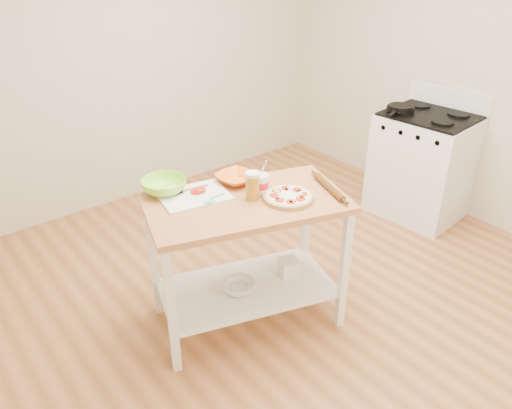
{
  "coord_description": "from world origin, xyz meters",
  "views": [
    {
      "loc": [
        -2.02,
        -1.95,
        2.29
      ],
      "look_at": [
        -0.34,
        0.15,
        0.82
      ],
      "focal_mm": 35.0,
      "sensor_mm": 36.0,
      "label": 1
    }
  ],
  "objects_px": {
    "green_bowl": "(164,186)",
    "cutting_board": "(193,195)",
    "shelf_glass_bowl": "(239,287)",
    "orange_bowl": "(236,178)",
    "beer_pint": "(253,186)",
    "skillet": "(400,109)",
    "shelf_bin": "(288,267)",
    "gas_stove": "(422,165)",
    "pizza": "(288,197)",
    "prep_island": "(247,236)",
    "yogurt_tub": "(260,184)",
    "knife": "(182,192)",
    "spatula": "(214,199)",
    "rolling_pin": "(329,187)"
  },
  "relations": [
    {
      "from": "green_bowl",
      "to": "shelf_bin",
      "type": "relative_size",
      "value": 2.37
    },
    {
      "from": "spatula",
      "to": "shelf_bin",
      "type": "bearing_deg",
      "value": -22.84
    },
    {
      "from": "green_bowl",
      "to": "shelf_bin",
      "type": "height_order",
      "value": "green_bowl"
    },
    {
      "from": "prep_island",
      "to": "orange_bowl",
      "type": "xyz_separation_m",
      "value": [
        0.1,
        0.23,
        0.28
      ]
    },
    {
      "from": "spatula",
      "to": "orange_bowl",
      "type": "relative_size",
      "value": 0.64
    },
    {
      "from": "pizza",
      "to": "cutting_board",
      "type": "height_order",
      "value": "pizza"
    },
    {
      "from": "cutting_board",
      "to": "spatula",
      "type": "distance_m",
      "value": 0.14
    },
    {
      "from": "yogurt_tub",
      "to": "shelf_bin",
      "type": "xyz_separation_m",
      "value": [
        0.18,
        -0.09,
        -0.64
      ]
    },
    {
      "from": "skillet",
      "to": "yogurt_tub",
      "type": "bearing_deg",
      "value": 174.4
    },
    {
      "from": "cutting_board",
      "to": "beer_pint",
      "type": "bearing_deg",
      "value": -32.71
    },
    {
      "from": "yogurt_tub",
      "to": "shelf_glass_bowl",
      "type": "xyz_separation_m",
      "value": [
        -0.19,
        -0.02,
        -0.67
      ]
    },
    {
      "from": "pizza",
      "to": "beer_pint",
      "type": "xyz_separation_m",
      "value": [
        -0.16,
        0.13,
        0.07
      ]
    },
    {
      "from": "gas_stove",
      "to": "beer_pint",
      "type": "bearing_deg",
      "value": 179.64
    },
    {
      "from": "skillet",
      "to": "shelf_glass_bowl",
      "type": "xyz_separation_m",
      "value": [
        -2.02,
        -0.38,
        -0.68
      ]
    },
    {
      "from": "beer_pint",
      "to": "pizza",
      "type": "bearing_deg",
      "value": -39.15
    },
    {
      "from": "prep_island",
      "to": "beer_pint",
      "type": "bearing_deg",
      "value": -14.33
    },
    {
      "from": "green_bowl",
      "to": "shelf_glass_bowl",
      "type": "distance_m",
      "value": 0.8
    },
    {
      "from": "skillet",
      "to": "pizza",
      "type": "distance_m",
      "value": 1.82
    },
    {
      "from": "gas_stove",
      "to": "shelf_glass_bowl",
      "type": "bearing_deg",
      "value": 179.21
    },
    {
      "from": "cutting_board",
      "to": "rolling_pin",
      "type": "distance_m",
      "value": 0.83
    },
    {
      "from": "cutting_board",
      "to": "rolling_pin",
      "type": "bearing_deg",
      "value": -21.7
    },
    {
      "from": "prep_island",
      "to": "orange_bowl",
      "type": "bearing_deg",
      "value": 67.46
    },
    {
      "from": "shelf_bin",
      "to": "yogurt_tub",
      "type": "bearing_deg",
      "value": 153.79
    },
    {
      "from": "prep_island",
      "to": "skillet",
      "type": "relative_size",
      "value": 3.62
    },
    {
      "from": "cutting_board",
      "to": "yogurt_tub",
      "type": "distance_m",
      "value": 0.41
    },
    {
      "from": "gas_stove",
      "to": "green_bowl",
      "type": "distance_m",
      "value": 2.49
    },
    {
      "from": "yogurt_tub",
      "to": "shelf_glass_bowl",
      "type": "distance_m",
      "value": 0.7
    },
    {
      "from": "prep_island",
      "to": "knife",
      "type": "relative_size",
      "value": 4.88
    },
    {
      "from": "green_bowl",
      "to": "shelf_bin",
      "type": "distance_m",
      "value": 1.0
    },
    {
      "from": "skillet",
      "to": "shelf_glass_bowl",
      "type": "bearing_deg",
      "value": 174.04
    },
    {
      "from": "skillet",
      "to": "shelf_bin",
      "type": "height_order",
      "value": "skillet"
    },
    {
      "from": "orange_bowl",
      "to": "beer_pint",
      "type": "xyz_separation_m",
      "value": [
        -0.06,
        -0.24,
        0.06
      ]
    },
    {
      "from": "beer_pint",
      "to": "shelf_bin",
      "type": "height_order",
      "value": "beer_pint"
    },
    {
      "from": "spatula",
      "to": "beer_pint",
      "type": "distance_m",
      "value": 0.24
    },
    {
      "from": "gas_stove",
      "to": "spatula",
      "type": "relative_size",
      "value": 7.41
    },
    {
      "from": "gas_stove",
      "to": "green_bowl",
      "type": "relative_size",
      "value": 4.07
    },
    {
      "from": "green_bowl",
      "to": "pizza",
      "type": "bearing_deg",
      "value": -45.42
    },
    {
      "from": "knife",
      "to": "beer_pint",
      "type": "xyz_separation_m",
      "value": [
        0.29,
        -0.31,
        0.07
      ]
    },
    {
      "from": "prep_island",
      "to": "pizza",
      "type": "relative_size",
      "value": 4.35
    },
    {
      "from": "beer_pint",
      "to": "orange_bowl",
      "type": "bearing_deg",
      "value": 77.03
    },
    {
      "from": "pizza",
      "to": "green_bowl",
      "type": "distance_m",
      "value": 0.76
    },
    {
      "from": "orange_bowl",
      "to": "yogurt_tub",
      "type": "distance_m",
      "value": 0.21
    },
    {
      "from": "spatula",
      "to": "cutting_board",
      "type": "bearing_deg",
      "value": 113.67
    },
    {
      "from": "gas_stove",
      "to": "spatula",
      "type": "distance_m",
      "value": 2.32
    },
    {
      "from": "green_bowl",
      "to": "prep_island",
      "type": "bearing_deg",
      "value": -50.43
    },
    {
      "from": "green_bowl",
      "to": "cutting_board",
      "type": "bearing_deg",
      "value": -55.44
    },
    {
      "from": "cutting_board",
      "to": "shelf_glass_bowl",
      "type": "distance_m",
      "value": 0.68
    },
    {
      "from": "green_bowl",
      "to": "shelf_glass_bowl",
      "type": "relative_size",
      "value": 1.26
    },
    {
      "from": "gas_stove",
      "to": "knife",
      "type": "relative_size",
      "value": 4.09
    },
    {
      "from": "prep_island",
      "to": "skillet",
      "type": "distance_m",
      "value": 2.01
    }
  ]
}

